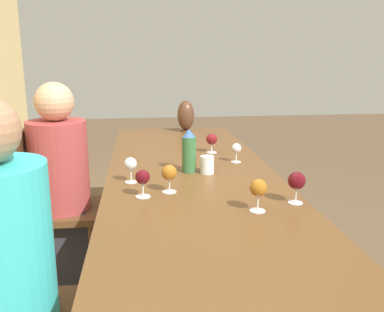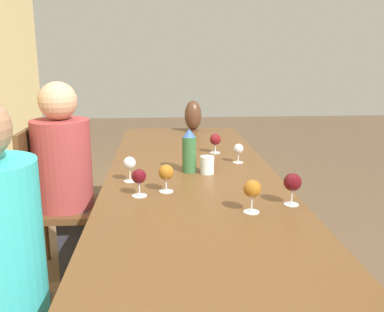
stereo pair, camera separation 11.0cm
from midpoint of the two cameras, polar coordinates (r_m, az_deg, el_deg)
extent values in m
plane|color=brown|center=(2.57, -0.87, -19.19)|extent=(14.00, 14.00, 0.00)
cube|color=brown|center=(2.26, -0.94, -3.90)|extent=(3.20, 0.94, 0.04)
cylinder|color=brown|center=(3.83, 2.33, -2.11)|extent=(0.07, 0.07, 0.69)
cylinder|color=brown|center=(3.79, -8.84, -2.45)|extent=(0.07, 0.07, 0.69)
cylinder|color=#336638|center=(2.40, -1.72, 0.20)|extent=(0.08, 0.08, 0.20)
cone|color=#33599E|center=(2.38, -1.75, 3.09)|extent=(0.07, 0.07, 0.04)
cylinder|color=silver|center=(2.39, 0.72, -1.18)|extent=(0.08, 0.08, 0.10)
cylinder|color=#4C2D1E|center=(3.64, -1.69, 3.38)|extent=(0.08, 0.08, 0.01)
ellipsoid|color=#4C2D1E|center=(3.62, -1.71, 5.44)|extent=(0.14, 0.14, 0.25)
cylinder|color=silver|center=(1.98, 12.07, -6.12)|extent=(0.07, 0.07, 0.00)
cylinder|color=silver|center=(1.97, 12.12, -5.14)|extent=(0.01, 0.01, 0.07)
sphere|color=#510C14|center=(1.95, 12.22, -3.24)|extent=(0.08, 0.08, 0.08)
cylinder|color=silver|center=(2.89, 1.54, 0.49)|extent=(0.07, 0.07, 0.00)
cylinder|color=silver|center=(2.88, 1.54, 1.07)|extent=(0.01, 0.01, 0.06)
sphere|color=maroon|center=(2.87, 1.55, 2.26)|extent=(0.08, 0.08, 0.08)
cylinder|color=silver|center=(2.09, -4.55, -4.79)|extent=(0.07, 0.07, 0.00)
cylinder|color=silver|center=(2.08, -4.56, -3.91)|extent=(0.01, 0.01, 0.06)
sphere|color=#995B19|center=(2.06, -4.60, -2.21)|extent=(0.08, 0.08, 0.08)
cylinder|color=silver|center=(2.04, -8.07, -5.38)|extent=(0.07, 0.07, 0.00)
cylinder|color=silver|center=(2.03, -8.11, -4.47)|extent=(0.01, 0.01, 0.07)
sphere|color=#510C14|center=(2.01, -8.17, -2.79)|extent=(0.07, 0.07, 0.07)
cylinder|color=silver|center=(1.86, 7.04, -7.27)|extent=(0.07, 0.07, 0.00)
cylinder|color=silver|center=(1.85, 7.07, -6.21)|extent=(0.01, 0.01, 0.07)
sphere|color=#995B19|center=(1.83, 7.14, -4.22)|extent=(0.08, 0.08, 0.08)
cylinder|color=silver|center=(2.65, 4.70, -0.79)|extent=(0.06, 0.06, 0.00)
cylinder|color=silver|center=(2.64, 4.72, -0.14)|extent=(0.01, 0.01, 0.06)
sphere|color=silver|center=(2.63, 4.74, 1.03)|extent=(0.06, 0.06, 0.06)
cylinder|color=silver|center=(2.27, -9.49, -3.44)|extent=(0.07, 0.07, 0.00)
cylinder|color=silver|center=(2.26, -9.53, -2.57)|extent=(0.01, 0.01, 0.07)
sphere|color=silver|center=(2.24, -9.59, -1.03)|extent=(0.07, 0.07, 0.07)
cube|color=brown|center=(2.80, -17.97, -7.04)|extent=(0.44, 0.44, 0.04)
cube|color=brown|center=(2.76, -22.45, -1.90)|extent=(0.40, 0.03, 0.49)
cylinder|color=brown|center=(2.68, -14.29, -12.99)|extent=(0.04, 0.04, 0.41)
cylinder|color=brown|center=(3.02, -13.39, -9.76)|extent=(0.04, 0.04, 0.41)
cylinder|color=brown|center=(2.76, -22.33, -12.85)|extent=(0.04, 0.04, 0.41)
cylinder|color=brown|center=(3.09, -20.49, -9.74)|extent=(0.04, 0.04, 0.41)
cube|color=#2D2D38|center=(2.86, -16.44, -10.91)|extent=(0.26, 0.19, 0.45)
cylinder|color=#993838|center=(2.71, -18.43, -1.25)|extent=(0.35, 0.35, 0.54)
sphere|color=tan|center=(2.64, -19.07, 6.88)|extent=(0.23, 0.23, 0.23)
camera|label=1|loc=(0.06, -91.33, -0.33)|focal=40.00mm
camera|label=2|loc=(0.06, 88.67, 0.33)|focal=40.00mm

